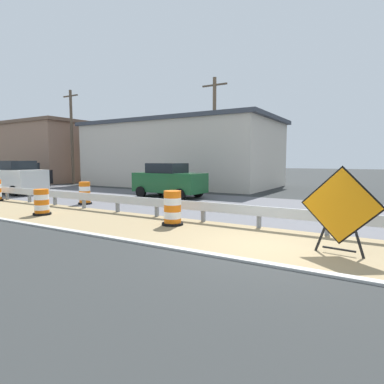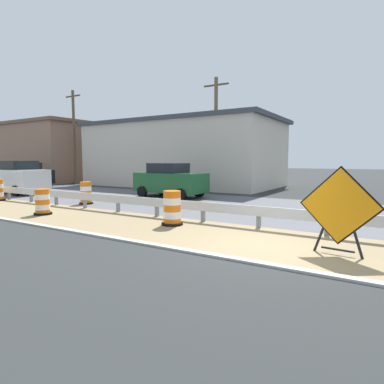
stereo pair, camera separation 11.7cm
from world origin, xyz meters
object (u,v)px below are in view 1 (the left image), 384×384
at_px(traffic_barrel_mid, 85,194).
at_px(utility_pole_mid, 72,136).
at_px(traffic_barrel_close, 42,203).
at_px(car_distant_b, 14,177).
at_px(car_trailing_near_lane, 169,180).
at_px(utility_pole_near, 214,133).
at_px(car_distant_a, 23,175).
at_px(warning_sign_diamond, 341,208).
at_px(traffic_barrel_nearest, 172,209).

relative_size(traffic_barrel_mid, utility_pole_mid, 0.13).
relative_size(traffic_barrel_close, car_distant_b, 0.22).
bearing_deg(car_trailing_near_lane, utility_pole_near, 81.88).
height_order(car_trailing_near_lane, car_distant_b, car_distant_b).
distance_m(car_distant_a, utility_pole_mid, 5.41).
distance_m(warning_sign_diamond, utility_pole_near, 15.16).
distance_m(car_distant_b, utility_pole_near, 13.35).
relative_size(traffic_barrel_nearest, car_trailing_near_lane, 0.27).
relative_size(car_trailing_near_lane, utility_pole_near, 0.56).
distance_m(car_trailing_near_lane, utility_pole_near, 5.24).
bearing_deg(car_distant_b, utility_pole_near, -143.78).
relative_size(car_trailing_near_lane, utility_pole_mid, 0.52).
bearing_deg(traffic_barrel_mid, car_distant_a, 70.27).
bearing_deg(warning_sign_diamond, car_distant_a, -99.89).
xyz_separation_m(traffic_barrel_close, utility_pole_mid, (11.60, 12.47, 3.83)).
relative_size(car_distant_a, utility_pole_mid, 0.58).
bearing_deg(utility_pole_near, warning_sign_diamond, -141.80).
bearing_deg(traffic_barrel_close, car_distant_b, 65.19).
distance_m(traffic_barrel_close, car_distant_a, 15.13).
bearing_deg(car_trailing_near_lane, utility_pole_mid, 165.13).
bearing_deg(traffic_barrel_close, traffic_barrel_nearest, -79.87).
height_order(traffic_barrel_mid, car_distant_b, car_distant_b).
xyz_separation_m(traffic_barrel_close, traffic_barrel_mid, (3.02, 1.03, 0.04)).
relative_size(warning_sign_diamond, car_trailing_near_lane, 0.48).
bearing_deg(car_distant_a, car_trailing_near_lane, 1.18).
distance_m(warning_sign_diamond, car_trailing_near_lane, 12.44).
xyz_separation_m(utility_pole_near, utility_pole_mid, (-0.24, 14.03, 0.33)).
height_order(warning_sign_diamond, car_distant_a, warning_sign_diamond).
relative_size(warning_sign_diamond, utility_pole_near, 0.27).
bearing_deg(traffic_barrel_nearest, utility_pole_near, 20.28).
xyz_separation_m(car_trailing_near_lane, car_distant_a, (-0.21, 14.01, -0.01)).
distance_m(traffic_barrel_close, car_distant_b, 9.87).
distance_m(warning_sign_diamond, traffic_barrel_nearest, 5.29).
distance_m(warning_sign_diamond, utility_pole_mid, 26.11).
xyz_separation_m(traffic_barrel_nearest, car_trailing_near_lane, (6.60, 4.76, 0.47)).
xyz_separation_m(traffic_barrel_mid, car_distant_b, (1.11, 7.92, 0.56)).
bearing_deg(traffic_barrel_nearest, car_trailing_near_lane, 35.82).
bearing_deg(car_trailing_near_lane, car_distant_b, -158.55).
bearing_deg(utility_pole_mid, car_trailing_near_lane, -106.80).
xyz_separation_m(car_trailing_near_lane, utility_pole_mid, (4.01, 13.28, 3.29)).
bearing_deg(utility_pole_mid, traffic_barrel_close, -132.94).
relative_size(traffic_barrel_mid, car_distant_b, 0.23).
bearing_deg(warning_sign_diamond, car_trailing_near_lane, -119.87).
distance_m(car_distant_a, utility_pole_near, 15.71).
distance_m(traffic_barrel_close, utility_pole_mid, 17.46).
distance_m(traffic_barrel_nearest, car_trailing_near_lane, 8.15).
distance_m(car_trailing_near_lane, car_distant_a, 14.01).
height_order(car_distant_a, car_distant_b, car_distant_b).
bearing_deg(car_distant_b, car_distant_a, -37.44).
height_order(traffic_barrel_mid, utility_pole_mid, utility_pole_mid).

